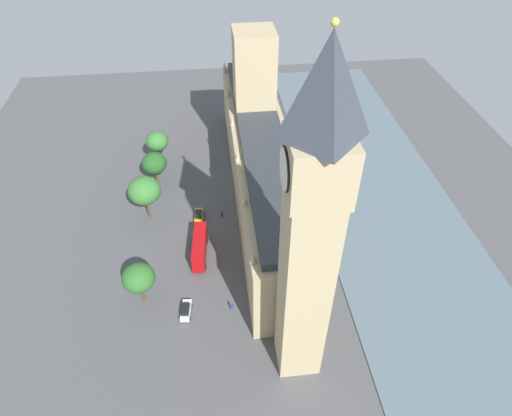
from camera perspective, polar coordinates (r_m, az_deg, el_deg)
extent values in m
plane|color=#4C4C4F|center=(106.07, -0.41, 1.54)|extent=(147.31, 147.31, 0.00)
cube|color=slate|center=(112.66, 15.19, 2.70)|extent=(32.40, 132.58, 0.25)
cube|color=tan|center=(101.31, 0.70, 5.07)|extent=(12.41, 77.31, 15.94)
cube|color=tan|center=(108.02, -0.22, 13.43)|extent=(9.26, 9.26, 34.52)
cube|color=#2D3338|center=(96.34, 0.74, 9.26)|extent=(9.43, 74.22, 1.60)
cone|color=tan|center=(126.25, -4.10, 17.79)|extent=(1.20, 1.20, 3.09)
cone|color=tan|center=(113.66, -3.64, 14.99)|extent=(1.20, 1.20, 3.09)
cone|color=tan|center=(101.66, -3.08, 11.26)|extent=(1.20, 1.20, 2.12)
cone|color=tan|center=(89.95, -2.39, 6.81)|extent=(1.20, 1.20, 2.12)
cone|color=tan|center=(78.93, -1.53, 1.09)|extent=(1.20, 1.20, 2.17)
cone|color=tan|center=(69.05, -0.40, -6.44)|extent=(1.20, 1.20, 2.02)
cube|color=tan|center=(63.92, 6.21, -10.68)|extent=(6.53, 6.53, 35.96)
cube|color=tan|center=(48.60, 8.07, 5.32)|extent=(7.18, 7.18, 7.79)
cylinder|color=silver|center=(47.87, 3.70, 5.05)|extent=(0.25, 4.96, 4.96)
torus|color=black|center=(47.87, 3.70, 5.05)|extent=(0.24, 5.20, 5.20)
cylinder|color=silver|center=(51.55, 7.15, 7.77)|extent=(4.96, 0.25, 4.96)
torus|color=black|center=(51.55, 7.15, 7.77)|extent=(5.20, 0.24, 5.20)
pyramid|color=#383D47|center=(43.75, 9.27, 15.30)|extent=(7.18, 7.18, 11.05)
sphere|color=gold|center=(41.51, 10.21, 22.63)|extent=(0.80, 0.80, 0.80)
cube|color=gold|center=(100.65, -7.43, -0.99)|extent=(2.06, 4.56, 0.75)
cube|color=black|center=(100.02, -7.47, -0.78)|extent=(1.67, 2.58, 0.65)
cylinder|color=black|center=(102.03, -7.87, -0.63)|extent=(0.28, 0.69, 0.68)
cylinder|color=black|center=(101.90, -6.92, -0.58)|extent=(0.28, 0.69, 0.68)
cylinder|color=black|center=(99.92, -7.92, -1.73)|extent=(0.28, 0.69, 0.68)
cylinder|color=black|center=(99.79, -6.94, -1.68)|extent=(0.28, 0.69, 0.68)
cube|color=#B20C0F|center=(91.01, -7.30, -4.99)|extent=(3.37, 10.67, 4.20)
cube|color=black|center=(90.95, -7.31, -4.96)|extent=(3.40, 10.28, 0.70)
cylinder|color=black|center=(95.17, -7.75, -4.26)|extent=(0.44, 1.13, 1.10)
cylinder|color=black|center=(94.94, -6.36, -4.24)|extent=(0.44, 1.13, 1.10)
cylinder|color=black|center=(90.23, -8.07, -7.62)|extent=(0.44, 1.13, 1.10)
cylinder|color=black|center=(89.99, -6.60, -7.60)|extent=(0.44, 1.13, 1.10)
cube|color=silver|center=(83.74, -9.05, -12.99)|extent=(2.22, 4.68, 0.75)
cube|color=black|center=(83.05, -9.12, -12.83)|extent=(1.72, 2.68, 0.65)
cylinder|color=black|center=(84.99, -9.44, -12.32)|extent=(0.33, 0.70, 0.68)
cylinder|color=black|center=(84.76, -8.38, -12.36)|extent=(0.33, 0.70, 0.68)
cylinder|color=black|center=(83.36, -9.69, -13.93)|extent=(0.33, 0.70, 0.68)
cylinder|color=black|center=(83.12, -8.60, -13.97)|extent=(0.33, 0.70, 0.68)
cylinder|color=navy|center=(83.53, -3.26, -12.60)|extent=(0.57, 0.57, 1.26)
sphere|color=#8C6647|center=(82.92, -3.28, -12.30)|extent=(0.24, 0.24, 0.24)
cube|color=black|center=(83.55, -3.10, -12.50)|extent=(0.22, 0.30, 0.23)
cylinder|color=navy|center=(100.61, -4.44, -0.75)|extent=(0.60, 0.60, 1.38)
sphere|color=beige|center=(100.06, -4.47, -0.41)|extent=(0.26, 0.26, 0.26)
cube|color=gray|center=(100.65, -4.60, -0.69)|extent=(0.22, 0.33, 0.25)
cylinder|color=brown|center=(85.73, -14.46, -10.67)|extent=(0.56, 0.56, 4.52)
ellipsoid|color=#2D6628|center=(82.31, -14.98, -8.74)|extent=(5.97, 5.97, 5.07)
cylinder|color=brown|center=(101.84, -13.78, -0.06)|extent=(0.56, 0.56, 5.05)
ellipsoid|color=#387533|center=(98.56, -14.26, 2.20)|extent=(7.14, 7.14, 6.06)
cylinder|color=brown|center=(111.78, -12.73, 3.98)|extent=(0.56, 0.56, 3.72)
ellipsoid|color=#235623|center=(109.38, -13.05, 5.69)|extent=(6.03, 6.03, 5.13)
cylinder|color=brown|center=(116.96, -12.35, 6.46)|extent=(0.56, 0.56, 5.47)
ellipsoid|color=#387533|center=(114.32, -12.70, 8.44)|extent=(5.59, 5.59, 4.75)
cylinder|color=black|center=(106.28, -12.82, 2.23)|extent=(0.18, 0.18, 5.21)
sphere|color=#F2EAC6|center=(104.52, -13.06, 3.45)|extent=(0.56, 0.56, 0.56)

